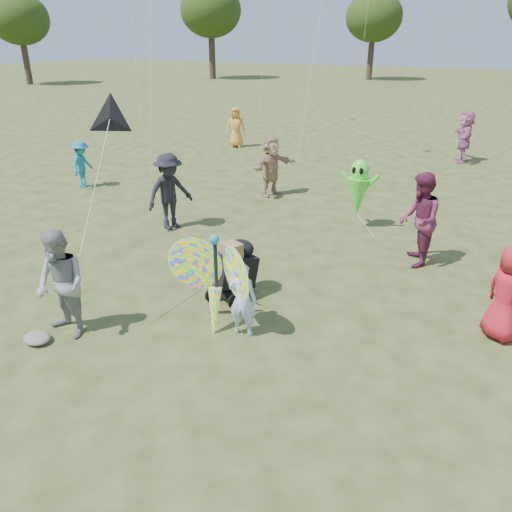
# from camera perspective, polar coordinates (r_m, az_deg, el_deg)

# --- Properties ---
(ground) EXTENTS (160.00, 160.00, 0.00)m
(ground) POSITION_cam_1_polar(r_m,az_deg,el_deg) (7.57, -4.29, -12.01)
(ground) COLOR #51592B
(ground) RESTS_ON ground
(child_girl) EXTENTS (0.51, 0.39, 1.25)m
(child_girl) POSITION_cam_1_polar(r_m,az_deg,el_deg) (7.88, -1.54, -5.01)
(child_girl) COLOR #B4CCFF
(child_girl) RESTS_ON ground
(adult_man) EXTENTS (0.96, 0.80, 1.77)m
(adult_man) POSITION_cam_1_polar(r_m,az_deg,el_deg) (8.32, -21.37, -3.10)
(adult_man) COLOR gray
(adult_man) RESTS_ON ground
(grey_bag) EXTENTS (0.46, 0.37, 0.15)m
(grey_bag) POSITION_cam_1_polar(r_m,az_deg,el_deg) (8.66, -23.76, -8.59)
(grey_bag) COLOR slate
(grey_bag) RESTS_ON ground
(crowd_a) EXTENTS (0.91, 0.88, 1.57)m
(crowd_a) POSITION_cam_1_polar(r_m,az_deg,el_deg) (8.64, 26.80, -3.84)
(crowd_a) COLOR red
(crowd_a) RESTS_ON ground
(crowd_b) EXTENTS (1.08, 1.38, 1.88)m
(crowd_b) POSITION_cam_1_polar(r_m,az_deg,el_deg) (12.46, -9.84, 7.25)
(crowd_b) COLOR black
(crowd_b) RESTS_ON ground
(crowd_d) EXTENTS (0.98, 1.72, 1.77)m
(crowd_d) POSITION_cam_1_polar(r_m,az_deg,el_deg) (15.05, 1.76, 10.22)
(crowd_d) COLOR tan
(crowd_d) RESTS_ON ground
(crowd_e) EXTENTS (1.00, 1.14, 1.96)m
(crowd_e) POSITION_cam_1_polar(r_m,az_deg,el_deg) (10.75, 18.15, 3.93)
(crowd_e) COLOR #672241
(crowd_e) RESTS_ON ground
(crowd_g) EXTENTS (0.97, 0.83, 1.68)m
(crowd_g) POSITION_cam_1_polar(r_m,az_deg,el_deg) (22.13, -2.31, 14.49)
(crowd_g) COLOR gold
(crowd_g) RESTS_ON ground
(crowd_i) EXTENTS (0.76, 1.05, 1.46)m
(crowd_i) POSITION_cam_1_polar(r_m,az_deg,el_deg) (16.86, -19.25, 9.87)
(crowd_i) COLOR teal
(crowd_i) RESTS_ON ground
(crowd_j) EXTENTS (0.99, 1.85, 1.90)m
(crowd_j) POSITION_cam_1_polar(r_m,az_deg,el_deg) (20.89, 22.74, 12.47)
(crowd_j) COLOR #B36694
(crowd_j) RESTS_ON ground
(jogging_stroller) EXTENTS (0.75, 1.14, 1.09)m
(jogging_stroller) POSITION_cam_1_polar(r_m,az_deg,el_deg) (9.03, -2.43, -1.15)
(jogging_stroller) COLOR black
(jogging_stroller) RESTS_ON ground
(butterfly_kite) EXTENTS (1.74, 0.75, 1.84)m
(butterfly_kite) POSITION_cam_1_polar(r_m,az_deg,el_deg) (7.96, -4.72, -2.99)
(butterfly_kite) COLOR orange
(butterfly_kite) RESTS_ON ground
(delta_kite_rig) EXTENTS (1.07, 1.88, 2.17)m
(delta_kite_rig) POSITION_cam_1_polar(r_m,az_deg,el_deg) (8.86, -16.36, 14.79)
(delta_kite_rig) COLOR black
(delta_kite_rig) RESTS_ON ground
(alien_kite) EXTENTS (1.12, 0.69, 1.74)m
(alien_kite) POSITION_cam_1_polar(r_m,az_deg,el_deg) (12.54, 11.60, 7.35)
(alien_kite) COLOR #4EEE38
(alien_kite) RESTS_ON ground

